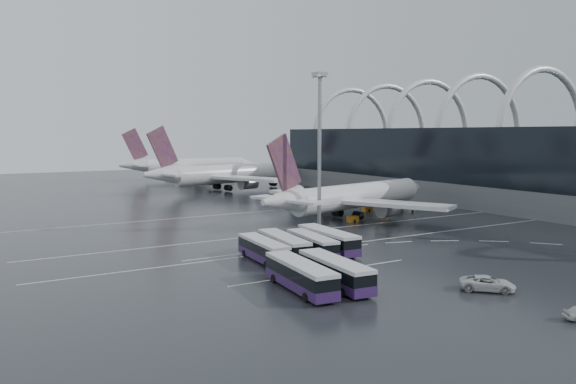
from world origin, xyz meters
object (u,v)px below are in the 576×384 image
gse_cart_belly_c (353,219)px  airliner_gate_b (225,175)px  bus_row_near_b (284,245)px  bus_row_near_d (328,240)px  gse_cart_belly_d (410,209)px  airliner_gate_c (188,166)px  gse_cart_belly_e (367,209)px  bus_row_near_a (263,249)px  airliner_main (351,197)px  van_curve_a (488,283)px  floodlight_mast (320,132)px  gse_cart_belly_b (393,207)px  bus_row_near_c (312,244)px  gse_cart_belly_a (383,212)px  bus_row_far_b (335,271)px  bus_row_far_a (300,275)px

gse_cart_belly_c → airliner_gate_b: bearing=86.7°
bus_row_near_b → bus_row_near_d: bus_row_near_d is taller
bus_row_near_b → gse_cart_belly_d: 56.71m
airliner_gate_c → gse_cart_belly_e: bearing=-88.4°
airliner_gate_b → bus_row_near_a: bearing=-122.1°
airliner_main → van_curve_a: bearing=-125.8°
floodlight_mast → gse_cart_belly_b: 39.69m
bus_row_near_d → bus_row_near_c: bearing=107.1°
airliner_gate_c → gse_cart_belly_a: (1.44, -118.77, -4.53)m
bus_row_near_d → gse_cart_belly_d: 49.58m
bus_row_near_d → floodlight_mast: floodlight_mast is taller
airliner_main → airliner_gate_c: size_ratio=0.94×
bus_row_far_b → gse_cart_belly_b: size_ratio=6.53×
airliner_gate_b → bus_row_far_a: airliner_gate_b is taller
gse_cart_belly_a → gse_cart_belly_b: size_ratio=1.06×
bus_row_near_b → bus_row_far_a: bus_row_far_a is taller
bus_row_far_b → gse_cart_belly_d: bus_row_far_b is taller
bus_row_near_a → floodlight_mast: floodlight_mast is taller
airliner_gate_c → van_curve_a: size_ratio=9.03×
bus_row_far_b → gse_cart_belly_c: size_ratio=5.99×
bus_row_near_d → gse_cart_belly_a: (33.65, 26.26, -1.27)m
airliner_gate_b → gse_cart_belly_b: airliner_gate_b is taller
bus_row_near_d → van_curve_a: (3.47, -27.95, -1.01)m
floodlight_mast → bus_row_far_a: bearing=-127.2°
airliner_main → bus_row_near_d: airliner_main is taller
bus_row_far_b → floodlight_mast: floodlight_mast is taller
bus_row_near_b → bus_row_far_b: 17.20m
floodlight_mast → gse_cart_belly_e: floodlight_mast is taller
bus_row_far_b → gse_cart_belly_e: bearing=-36.8°
bus_row_near_d → bus_row_far_b: 20.22m
airliner_main → bus_row_near_c: bearing=-150.7°
bus_row_near_a → gse_cart_belly_e: (46.42, 33.41, -1.10)m
gse_cart_belly_a → van_curve_a: bearing=-119.1°
airliner_gate_c → floodlight_mast: 130.61m
bus_row_near_a → bus_row_near_d: bus_row_near_d is taller
gse_cart_belly_a → bus_row_near_c: bearing=-143.9°
airliner_gate_c → bus_row_near_c: (-35.82, -145.92, -3.42)m
gse_cart_belly_e → bus_row_near_a: bearing=-144.3°
airliner_main → gse_cart_belly_d: airliner_main is taller
airliner_main → bus_row_near_a: bearing=-158.3°
bus_row_near_b → gse_cart_belly_c: 36.88m
airliner_gate_b → floodlight_mast: (-15.89, -77.82, 13.62)m
bus_row_near_a → gse_cart_belly_a: 53.00m
bus_row_near_a → bus_row_far_a: bearing=172.4°
bus_row_near_c → van_curve_a: size_ratio=2.04×
bus_row_near_a → gse_cart_belly_c: (33.54, 22.40, -1.11)m
bus_row_near_b → gse_cart_belly_a: bus_row_near_b is taller
bus_row_near_b → gse_cart_belly_a: size_ratio=6.10×
airliner_gate_c → van_curve_a: (-28.74, -172.98, -4.26)m
airliner_gate_b → gse_cart_belly_d: 70.76m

